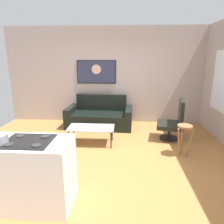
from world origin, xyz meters
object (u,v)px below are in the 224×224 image
at_px(couch, 100,117).
at_px(wall_painting, 96,72).
at_px(coffee_table, 91,129).
at_px(armchair, 174,122).
at_px(bar_stool, 184,133).

bearing_deg(couch, wall_painting, 105.85).
distance_m(coffee_table, wall_painting, 2.08).
distance_m(coffee_table, armchair, 1.97).
bearing_deg(armchair, bar_stool, -89.11).
xyz_separation_m(bar_stool, wall_painting, (-2.04, 2.19, 1.03)).
bearing_deg(coffee_table, couch, 87.81).
height_order(coffee_table, bar_stool, bar_stool).
relative_size(couch, coffee_table, 1.81).
relative_size(couch, wall_painting, 1.62).
xyz_separation_m(couch, armchair, (1.89, -0.88, 0.17)).
height_order(armchair, wall_painting, wall_painting).
relative_size(coffee_table, armchair, 1.05).
xyz_separation_m(couch, bar_stool, (1.90, -1.71, 0.20)).
distance_m(couch, armchair, 2.09).
distance_m(armchair, bar_stool, 0.83).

